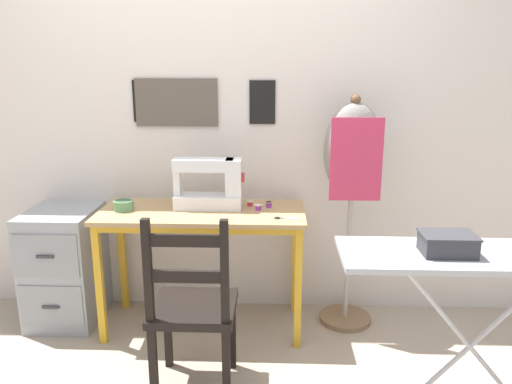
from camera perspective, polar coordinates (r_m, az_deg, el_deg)
The scene contains 14 objects.
ground_plane at distance 2.99m, azimuth -6.56°, elevation -17.26°, with size 14.00×14.00×0.00m, color tan.
wall_back at distance 3.13m, azimuth -5.64°, elevation 9.05°, with size 10.00×0.07×2.55m.
sewing_table at distance 2.93m, azimuth -6.21°, elevation -3.94°, with size 1.20×0.51×0.74m.
sewing_machine at distance 2.92m, azimuth -5.05°, elevation 0.77°, with size 0.41×0.15×0.32m.
fabric_bowl at distance 2.99m, azimuth -14.89°, elevation -1.47°, with size 0.12×0.12×0.06m.
scissors at distance 2.75m, azimuth 3.10°, elevation -3.01°, with size 0.14×0.05×0.01m.
thread_spool_near_machine at distance 2.97m, azimuth -0.69°, elevation -1.37°, with size 0.04×0.04×0.03m.
thread_spool_mid_table at distance 2.89m, azimuth 0.27°, elevation -1.80°, with size 0.04×0.04×0.03m.
thread_spool_far_edge at distance 2.94m, azimuth 1.48°, elevation -1.48°, with size 0.04×0.04×0.04m.
wooden_chair at distance 2.46m, azimuth -7.25°, elevation -13.14°, with size 0.40×0.38×0.92m.
filing_cabinet at distance 3.34m, azimuth -20.94°, elevation -7.84°, with size 0.40×0.49×0.71m.
dress_form at distance 2.94m, azimuth 10.98°, elevation 3.26°, with size 0.34×0.32×1.40m.
ironing_board at distance 2.24m, azimuth 24.21°, elevation -7.43°, with size 1.14×0.37×0.83m.
storage_box at distance 2.14m, azimuth 21.06°, elevation -5.54°, with size 0.22×0.15×0.08m.
Camera 1 is at (0.42, -2.51, 1.57)m, focal length 35.00 mm.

